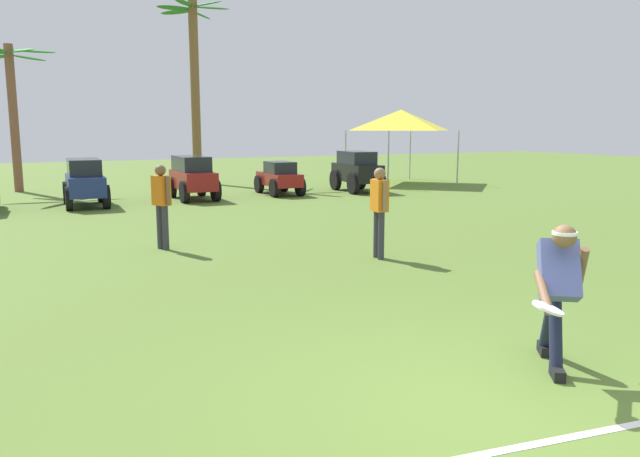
# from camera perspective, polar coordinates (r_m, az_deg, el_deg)

# --- Properties ---
(ground_plane) EXTENTS (80.00, 80.00, 0.00)m
(ground_plane) POSITION_cam_1_polar(r_m,az_deg,el_deg) (5.38, 15.58, -15.66)
(ground_plane) COLOR #55722D
(field_line_paint) EXTENTS (19.38, 2.75, 0.01)m
(field_line_paint) POSITION_cam_1_polar(r_m,az_deg,el_deg) (5.02, 20.25, -17.78)
(field_line_paint) COLOR white
(field_line_paint) RESTS_ON ground_plane
(frisbee_thrower) EXTENTS (0.88, 0.86, 1.39)m
(frisbee_thrower) POSITION_cam_1_polar(r_m,az_deg,el_deg) (6.11, 20.90, -5.08)
(frisbee_thrower) COLOR #191E38
(frisbee_thrower) RESTS_ON ground_plane
(frisbee_in_flight) EXTENTS (0.37, 0.37, 0.11)m
(frisbee_in_flight) POSITION_cam_1_polar(r_m,az_deg,el_deg) (5.48, 20.14, -6.87)
(frisbee_in_flight) COLOR white
(teammate_near_sideline) EXTENTS (0.31, 0.48, 1.56)m
(teammate_near_sideline) POSITION_cam_1_polar(r_m,az_deg,el_deg) (11.77, -14.29, 2.66)
(teammate_near_sideline) COLOR #33333D
(teammate_near_sideline) RESTS_ON ground_plane
(teammate_midfield) EXTENTS (0.24, 0.50, 1.56)m
(teammate_midfield) POSITION_cam_1_polar(r_m,az_deg,el_deg) (10.64, 5.45, 2.23)
(teammate_midfield) COLOR #33333D
(teammate_midfield) RESTS_ON ground_plane
(parked_car_slot_b) EXTENTS (1.25, 2.44, 1.34)m
(parked_car_slot_b) POSITION_cam_1_polar(r_m,az_deg,el_deg) (19.01, -20.71, 4.10)
(parked_car_slot_b) COLOR navy
(parked_car_slot_b) RESTS_ON ground_plane
(parked_car_slot_c) EXTENTS (1.19, 2.42, 1.34)m
(parked_car_slot_c) POSITION_cam_1_polar(r_m,az_deg,el_deg) (19.88, -11.59, 4.71)
(parked_car_slot_c) COLOR maroon
(parked_car_slot_c) RESTS_ON ground_plane
(parked_car_slot_d) EXTENTS (1.18, 2.24, 1.10)m
(parked_car_slot_d) POSITION_cam_1_polar(r_m,az_deg,el_deg) (20.94, -3.74, 4.67)
(parked_car_slot_d) COLOR maroon
(parked_car_slot_d) RESTS_ON ground_plane
(parked_car_slot_e) EXTENTS (1.38, 2.44, 1.40)m
(parked_car_slot_e) POSITION_cam_1_polar(r_m,az_deg,el_deg) (21.90, 3.39, 5.34)
(parked_car_slot_e) COLOR black
(parked_car_slot_e) RESTS_ON ground_plane
(palm_tree_left_of_centre) EXTENTS (3.49, 3.19, 5.01)m
(palm_tree_left_of_centre) POSITION_cam_1_polar(r_m,az_deg,el_deg) (24.17, -26.39, 10.60)
(palm_tree_left_of_centre) COLOR brown
(palm_tree_left_of_centre) RESTS_ON ground_plane
(palm_tree_right_of_centre) EXTENTS (2.88, 2.98, 7.11)m
(palm_tree_right_of_centre) POSITION_cam_1_polar(r_m,az_deg,el_deg) (25.81, -11.37, 13.21)
(palm_tree_right_of_centre) COLOR brown
(palm_tree_right_of_centre) RESTS_ON ground_plane
(event_tent) EXTENTS (3.36, 3.36, 2.91)m
(event_tent) POSITION_cam_1_polar(r_m,az_deg,el_deg) (25.19, 7.41, 9.80)
(event_tent) COLOR #B2B5BA
(event_tent) RESTS_ON ground_plane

